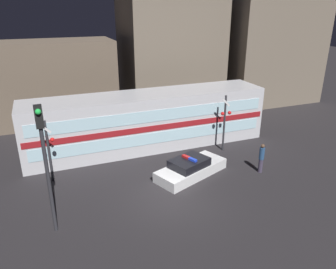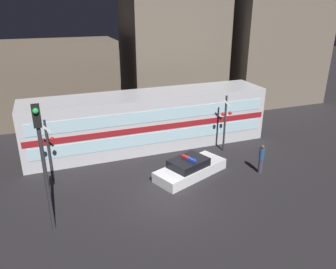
{
  "view_description": "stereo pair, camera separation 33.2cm",
  "coord_description": "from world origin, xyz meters",
  "px_view_note": "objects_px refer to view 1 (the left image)",
  "views": [
    {
      "loc": [
        -5.36,
        -13.24,
        9.22
      ],
      "look_at": [
        1.6,
        4.34,
        1.68
      ],
      "focal_mm": 35.0,
      "sensor_mm": 36.0,
      "label": 1
    },
    {
      "loc": [
        -5.05,
        -13.36,
        9.22
      ],
      "look_at": [
        1.6,
        4.34,
        1.68
      ],
      "focal_mm": 35.0,
      "sensor_mm": 36.0,
      "label": 2
    }
  ],
  "objects_px": {
    "pedestrian": "(261,158)",
    "traffic_light_corner": "(45,154)",
    "train": "(148,121)",
    "police_car": "(191,168)",
    "crossing_signal_near": "(225,120)"
  },
  "relations": [
    {
      "from": "pedestrian",
      "to": "crossing_signal_near",
      "type": "relative_size",
      "value": 0.47
    },
    {
      "from": "pedestrian",
      "to": "crossing_signal_near",
      "type": "height_order",
      "value": "crossing_signal_near"
    },
    {
      "from": "train",
      "to": "crossing_signal_near",
      "type": "relative_size",
      "value": 4.27
    },
    {
      "from": "train",
      "to": "pedestrian",
      "type": "relative_size",
      "value": 9.12
    },
    {
      "from": "train",
      "to": "police_car",
      "type": "height_order",
      "value": "train"
    },
    {
      "from": "pedestrian",
      "to": "crossing_signal_near",
      "type": "bearing_deg",
      "value": 97.43
    },
    {
      "from": "train",
      "to": "police_car",
      "type": "distance_m",
      "value": 5.19
    },
    {
      "from": "crossing_signal_near",
      "to": "pedestrian",
      "type": "bearing_deg",
      "value": -82.57
    },
    {
      "from": "traffic_light_corner",
      "to": "train",
      "type": "bearing_deg",
      "value": 47.29
    },
    {
      "from": "police_car",
      "to": "crossing_signal_near",
      "type": "xyz_separation_m",
      "value": [
        3.52,
        2.32,
        1.73
      ]
    },
    {
      "from": "train",
      "to": "crossing_signal_near",
      "type": "xyz_separation_m",
      "value": [
        4.43,
        -2.58,
        0.29
      ]
    },
    {
      "from": "train",
      "to": "police_car",
      "type": "bearing_deg",
      "value": -79.56
    },
    {
      "from": "police_car",
      "to": "pedestrian",
      "type": "bearing_deg",
      "value": -38.1
    },
    {
      "from": "train",
      "to": "pedestrian",
      "type": "bearing_deg",
      "value": -51.24
    },
    {
      "from": "pedestrian",
      "to": "traffic_light_corner",
      "type": "bearing_deg",
      "value": -174.12
    }
  ]
}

